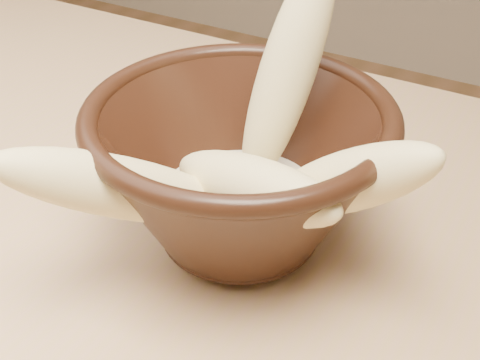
{
  "coord_description": "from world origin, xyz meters",
  "views": [
    {
      "loc": [
        0.29,
        -0.31,
        1.1
      ],
      "look_at": [
        0.09,
        0.05,
        0.81
      ],
      "focal_mm": 50.0,
      "sensor_mm": 36.0,
      "label": 1
    }
  ],
  "objects": [
    {
      "name": "table",
      "position": [
        0.0,
        0.0,
        0.67
      ],
      "size": [
        1.2,
        0.8,
        0.75
      ],
      "color": "tan",
      "rests_on": "ground"
    },
    {
      "name": "banana_front",
      "position": [
        0.04,
        -0.03,
        0.84
      ],
      "size": [
        0.14,
        0.17,
        0.13
      ],
      "primitive_type": "ellipsoid",
      "rotation": [
        1.07,
        0.0,
        -0.61
      ],
      "color": "#E5CE87",
      "rests_on": "bowl"
    },
    {
      "name": "banana_across",
      "position": [
        0.11,
        0.02,
        0.84
      ],
      "size": [
        0.16,
        0.08,
        0.08
      ],
      "primitive_type": "ellipsoid",
      "rotation": [
        1.34,
        0.0,
        1.3
      ],
      "color": "#E5CE87",
      "rests_on": "bowl"
    },
    {
      "name": "bowl",
      "position": [
        0.09,
        0.05,
        0.82
      ],
      "size": [
        0.23,
        0.23,
        0.13
      ],
      "rotation": [
        0.0,
        0.0,
        -0.42
      ],
      "color": "black",
      "rests_on": "table"
    },
    {
      "name": "banana_right",
      "position": [
        0.17,
        0.05,
        0.84
      ],
      "size": [
        0.15,
        0.06,
        0.13
      ],
      "primitive_type": "ellipsoid",
      "rotation": [
        0.93,
        0.0,
        1.42
      ],
      "color": "#E5CE87",
      "rests_on": "bowl"
    },
    {
      "name": "banana_upright",
      "position": [
        0.1,
        0.1,
        0.88
      ],
      "size": [
        0.08,
        0.12,
        0.19
      ],
      "primitive_type": "ellipsoid",
      "rotation": [
        0.39,
        0.0,
        2.79
      ],
      "color": "#E5CE87",
      "rests_on": "bowl"
    },
    {
      "name": "milk_puddle",
      "position": [
        0.09,
        0.05,
        0.79
      ],
      "size": [
        0.13,
        0.13,
        0.02
      ],
      "primitive_type": "cylinder",
      "color": "beige",
      "rests_on": "bowl"
    }
  ]
}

